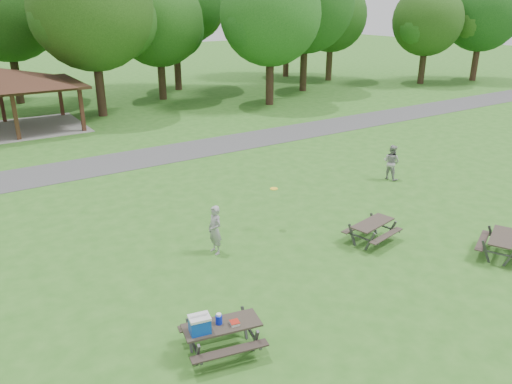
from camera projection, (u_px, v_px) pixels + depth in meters
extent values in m
plane|color=#2C641C|center=(304.00, 284.00, 14.13)|extent=(160.00, 160.00, 0.00)
cube|color=#414143|center=(131.00, 160.00, 25.06)|extent=(120.00, 3.20, 0.02)
cube|color=#382214|center=(16.00, 117.00, 28.26)|extent=(0.22, 0.22, 2.60)
cube|color=#351B13|center=(2.00, 102.00, 32.47)|extent=(0.22, 0.22, 2.60)
cube|color=#381D14|center=(82.00, 110.00, 30.14)|extent=(0.22, 0.22, 2.60)
cube|color=#3C1F15|center=(60.00, 97.00, 34.36)|extent=(0.22, 0.22, 2.60)
cube|color=black|center=(4.00, 86.00, 29.87)|extent=(8.60, 6.60, 0.16)
pyramid|color=#341D14|center=(2.00, 77.00, 29.66)|extent=(7.01, 7.01, 1.00)
cube|color=gray|center=(12.00, 130.00, 30.83)|extent=(8.40, 6.40, 0.03)
cylinder|color=black|center=(100.00, 87.00, 33.95)|extent=(0.60, 0.60, 4.02)
sphere|color=#1D4213|center=(91.00, 8.00, 32.15)|extent=(8.00, 8.00, 8.00)
sphere|color=#1A4513|center=(118.00, 21.00, 33.59)|extent=(5.20, 5.20, 5.20)
sphere|color=#1A4413|center=(68.00, 19.00, 31.39)|extent=(4.80, 4.80, 4.80)
cylinder|color=black|center=(162.00, 78.00, 39.85)|extent=(0.60, 0.60, 3.43)
sphere|color=#1A4A15|center=(158.00, 20.00, 38.29)|extent=(7.00, 7.00, 7.00)
sphere|color=#123F12|center=(176.00, 29.00, 39.58)|extent=(4.55, 4.55, 4.55)
sphere|color=#1A4D16|center=(142.00, 28.00, 37.61)|extent=(4.20, 4.20, 4.20)
cylinder|color=black|center=(270.00, 80.00, 37.77)|extent=(0.60, 0.60, 3.78)
sphere|color=#184E16|center=(270.00, 14.00, 36.09)|extent=(7.40, 7.40, 7.40)
sphere|color=#184112|center=(286.00, 24.00, 37.44)|extent=(4.81, 4.81, 4.81)
sphere|color=#154814|center=(255.00, 23.00, 35.38)|extent=(4.44, 4.44, 4.44)
cylinder|color=black|center=(304.00, 66.00, 43.49)|extent=(0.60, 0.60, 4.20)
sphere|color=#144213|center=(306.00, 3.00, 41.63)|extent=(8.20, 8.20, 8.20)
sphere|color=#154814|center=(320.00, 13.00, 43.10)|extent=(5.33, 5.33, 5.33)
sphere|color=#1C4313|center=(291.00, 11.00, 40.86)|extent=(4.92, 4.92, 4.92)
cylinder|color=#332516|center=(329.00, 62.00, 49.40)|extent=(0.60, 0.60, 3.57)
sphere|color=#184413|center=(332.00, 16.00, 47.84)|extent=(6.80, 6.80, 6.80)
sphere|color=#164E16|center=(341.00, 23.00, 49.10)|extent=(4.42, 4.42, 4.42)
sphere|color=#184614|center=(322.00, 22.00, 47.17)|extent=(4.08, 4.08, 4.08)
cylinder|color=black|center=(422.00, 66.00, 47.42)|extent=(0.60, 0.60, 3.36)
sphere|color=#1B4012|center=(428.00, 20.00, 45.95)|extent=(6.40, 6.40, 6.40)
sphere|color=#1A3F12|center=(434.00, 27.00, 47.15)|extent=(4.16, 4.16, 4.16)
sphere|color=#194915|center=(419.00, 26.00, 45.31)|extent=(3.84, 3.84, 3.84)
cylinder|color=black|center=(16.00, 76.00, 38.14)|extent=(0.60, 0.60, 4.13)
sphere|color=#194914|center=(4.00, 6.00, 36.32)|extent=(8.00, 8.00, 8.00)
sphere|color=#194112|center=(32.00, 17.00, 37.76)|extent=(5.20, 5.20, 5.20)
cylinder|color=black|center=(177.00, 64.00, 43.91)|extent=(0.60, 0.60, 4.55)
sphere|color=#214E16|center=(193.00, 8.00, 43.46)|extent=(5.46, 5.46, 5.46)
sphere|color=#1A4313|center=(156.00, 6.00, 41.17)|extent=(5.04, 5.04, 5.04)
cylinder|color=#322016|center=(286.00, 55.00, 51.77)|extent=(0.60, 0.60, 4.27)
sphere|color=#144815|center=(287.00, 3.00, 49.92)|extent=(8.00, 8.00, 8.00)
sphere|color=#1B4F16|center=(299.00, 11.00, 51.36)|extent=(5.20, 5.20, 5.20)
sphere|color=#154B15|center=(275.00, 9.00, 49.16)|extent=(4.80, 4.80, 4.80)
cylinder|color=#321F16|center=(475.00, 62.00, 49.25)|extent=(0.60, 0.60, 3.67)
sphere|color=#124012|center=(483.00, 13.00, 47.62)|extent=(7.20, 7.20, 7.20)
sphere|color=#1A3F12|center=(489.00, 20.00, 48.94)|extent=(4.68, 4.68, 4.68)
sphere|color=#214D16|center=(474.00, 19.00, 46.92)|extent=(4.32, 4.32, 4.32)
cube|color=#2C2620|center=(222.00, 325.00, 11.18)|extent=(1.85, 1.03, 0.05)
cube|color=black|center=(230.00, 351.00, 10.79)|extent=(1.76, 0.60, 0.04)
cube|color=#2A241F|center=(215.00, 321.00, 11.79)|extent=(1.76, 0.60, 0.04)
cube|color=#3D3D40|center=(198.00, 355.00, 10.77)|extent=(0.13, 0.37, 0.76)
cube|color=#444447|center=(189.00, 336.00, 11.40)|extent=(0.13, 0.37, 0.76)
cube|color=#38383B|center=(193.00, 344.00, 11.08)|extent=(0.35, 1.40, 0.05)
cube|color=#414144|center=(255.00, 341.00, 11.22)|extent=(0.13, 0.37, 0.76)
cube|color=#424245|center=(244.00, 323.00, 11.86)|extent=(0.13, 0.37, 0.76)
cube|color=#444446|center=(250.00, 331.00, 11.53)|extent=(0.35, 1.40, 0.05)
cube|color=#0B3DAF|center=(200.00, 325.00, 10.85)|extent=(0.50, 0.41, 0.34)
cube|color=silver|center=(199.00, 318.00, 10.78)|extent=(0.52, 0.43, 0.06)
cylinder|color=silver|center=(199.00, 315.00, 10.76)|extent=(0.38, 0.11, 0.03)
cylinder|color=#0C22BC|center=(219.00, 320.00, 11.16)|extent=(0.19, 0.19, 0.21)
cylinder|color=white|center=(219.00, 315.00, 11.12)|extent=(0.14, 0.14, 0.05)
cube|color=silver|center=(235.00, 323.00, 11.15)|extent=(0.23, 0.23, 0.07)
cube|color=#A51E12|center=(235.00, 322.00, 11.14)|extent=(0.24, 0.24, 0.01)
cube|color=#302822|center=(373.00, 223.00, 16.39)|extent=(1.74, 0.96, 0.05)
cube|color=#302822|center=(386.00, 236.00, 16.13)|extent=(1.66, 0.55, 0.04)
cube|color=#332C25|center=(358.00, 226.00, 16.85)|extent=(1.66, 0.55, 0.04)
cube|color=#444447|center=(370.00, 242.00, 15.87)|extent=(0.12, 0.35, 0.72)
cube|color=#3F3E41|center=(352.00, 235.00, 16.33)|extent=(0.12, 0.35, 0.72)
cube|color=#3B3B3D|center=(361.00, 237.00, 16.09)|extent=(0.32, 1.33, 0.05)
cube|color=#454548|center=(391.00, 230.00, 16.70)|extent=(0.12, 0.35, 0.72)
cube|color=#434346|center=(374.00, 224.00, 17.16)|extent=(0.12, 0.35, 0.72)
cube|color=#454547|center=(382.00, 226.00, 16.92)|extent=(0.32, 1.33, 0.05)
cube|color=#2E2621|center=(502.00, 237.00, 15.46)|extent=(1.75, 1.28, 0.04)
cube|color=#2E2521|center=(482.00, 240.00, 15.82)|extent=(1.57, 0.91, 0.04)
cube|color=#47474A|center=(510.00, 257.00, 14.92)|extent=(0.19, 0.33, 0.71)
cube|color=#39393C|center=(486.00, 252.00, 15.25)|extent=(0.19, 0.33, 0.71)
cube|color=#47474A|center=(498.00, 254.00, 15.07)|extent=(0.62, 1.22, 0.04)
cube|color=#39393B|center=(492.00, 236.00, 16.25)|extent=(0.19, 0.33, 0.71)
cube|color=#464648|center=(503.00, 238.00, 16.07)|extent=(0.62, 1.22, 0.04)
cylinder|color=yellow|center=(274.00, 189.00, 17.06)|extent=(0.34, 0.34, 0.02)
imported|color=gray|center=(215.00, 230.00, 15.61)|extent=(0.42, 0.61, 1.59)
imported|color=#97989A|center=(391.00, 162.00, 22.14)|extent=(0.74, 0.87, 1.58)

